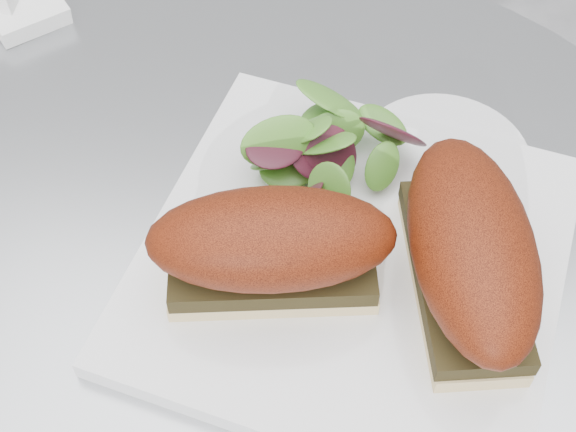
# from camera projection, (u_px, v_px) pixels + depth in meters

# --- Properties ---
(table) EXTENTS (0.70, 0.70, 0.73)m
(table) POSITION_uv_depth(u_px,v_px,m) (273.00, 399.00, 0.77)
(table) COLOR #A4A6AA
(table) RESTS_ON ground
(plate) EXTENTS (0.33, 0.33, 0.02)m
(plate) POSITION_uv_depth(u_px,v_px,m) (352.00, 260.00, 0.56)
(plate) COLOR white
(plate) RESTS_ON table
(sandwich_left) EXTENTS (0.17, 0.10, 0.08)m
(sandwich_left) POSITION_uv_depth(u_px,v_px,m) (272.00, 247.00, 0.51)
(sandwich_left) COLOR beige
(sandwich_left) RESTS_ON plate
(sandwich_right) EXTENTS (0.11, 0.18, 0.08)m
(sandwich_right) POSITION_uv_depth(u_px,v_px,m) (470.00, 253.00, 0.50)
(sandwich_right) COLOR beige
(sandwich_right) RESTS_ON plate
(salad) EXTENTS (0.11, 0.11, 0.05)m
(salad) POSITION_uv_depth(u_px,v_px,m) (324.00, 145.00, 0.58)
(salad) COLOR #5E9330
(salad) RESTS_ON plate
(napkin) EXTENTS (0.14, 0.14, 0.02)m
(napkin) POSITION_uv_depth(u_px,v_px,m) (7.00, 1.00, 0.73)
(napkin) COLOR white
(napkin) RESTS_ON table
(saucer) EXTENTS (0.13, 0.13, 0.01)m
(saucer) POSITION_uv_depth(u_px,v_px,m) (443.00, 159.00, 0.62)
(saucer) COLOR white
(saucer) RESTS_ON table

